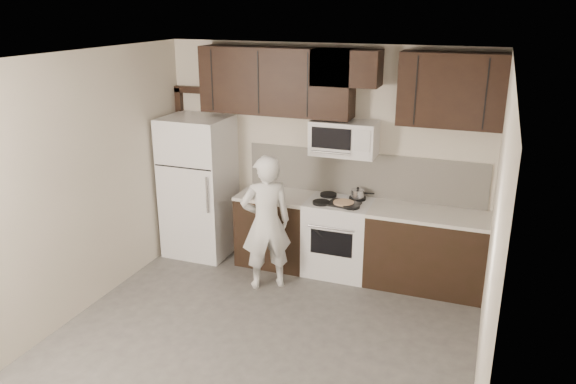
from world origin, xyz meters
The scene contains 14 objects.
floor centered at (0.00, 0.00, 0.00)m, with size 4.50×4.50×0.00m, color #4C4A48.
back_wall centered at (0.00, 2.25, 1.35)m, with size 4.00×4.00×0.00m, color beige.
ceiling centered at (0.00, 0.00, 2.70)m, with size 4.50×4.50×0.00m, color white.
counter_run centered at (0.60, 1.94, 0.46)m, with size 2.95×0.64×0.91m.
stove centered at (0.30, 1.94, 0.46)m, with size 0.76×0.66×0.94m.
backsplash centered at (0.50, 2.24, 1.18)m, with size 2.90×0.02×0.54m, color silver.
upper_cabinets centered at (0.21, 2.08, 2.28)m, with size 3.48×0.35×0.78m.
microwave centered at (0.30, 2.06, 1.65)m, with size 0.76×0.42×0.40m.
refrigerator centered at (-1.55, 1.89, 0.90)m, with size 0.80×0.76×1.80m.
door_trim centered at (-1.92, 2.21, 1.25)m, with size 0.50×0.08×2.12m.
saucepan centered at (0.48, 2.09, 0.97)m, with size 0.27×0.16×0.15m.
baking_tray centered at (0.37, 1.85, 0.92)m, with size 0.36×0.27×0.02m, color black.
pizza centered at (0.37, 1.85, 0.94)m, with size 0.24×0.24×0.02m, color beige.
person centered at (-0.37, 1.30, 0.79)m, with size 0.57×0.38×1.57m, color silver.
Camera 1 is at (1.91, -4.11, 3.13)m, focal length 35.00 mm.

